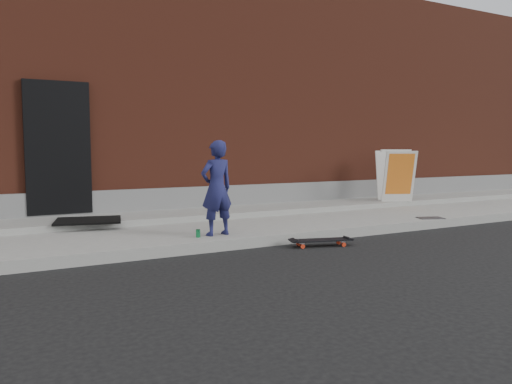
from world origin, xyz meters
TOP-DOWN VIEW (x-y plane):
  - ground at (0.00, 0.00)m, footprint 80.00×80.00m
  - sidewalk at (0.00, 1.50)m, footprint 20.00×3.00m
  - apron at (0.00, 2.40)m, footprint 20.00×1.20m
  - building at (-0.00, 6.99)m, footprint 20.00×8.10m
  - child at (-0.79, 0.43)m, footprint 0.54×0.39m
  - skateboard at (0.50, -0.34)m, footprint 0.91×0.46m
  - pizza_sign at (4.12, 1.98)m, footprint 0.93×1.00m
  - soda_can at (-1.09, 0.39)m, footprint 0.08×0.08m
  - doormat at (-2.30, 2.01)m, footprint 1.14×1.00m
  - utility_plate at (3.27, 0.20)m, footprint 0.50×0.41m

SIDE VIEW (x-z plane):
  - ground at x=0.00m, z-range 0.00..0.00m
  - sidewalk at x=0.00m, z-range 0.00..0.15m
  - skateboard at x=0.50m, z-range 0.03..0.13m
  - utility_plate at x=3.27m, z-range 0.15..0.16m
  - apron at x=0.00m, z-range 0.15..0.25m
  - soda_can at x=-1.09m, z-range 0.15..0.26m
  - doormat at x=-2.30m, z-range 0.25..0.28m
  - pizza_sign at x=4.12m, z-range 0.25..1.37m
  - child at x=-0.79m, z-range 0.15..1.51m
  - building at x=0.00m, z-range 0.00..5.00m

